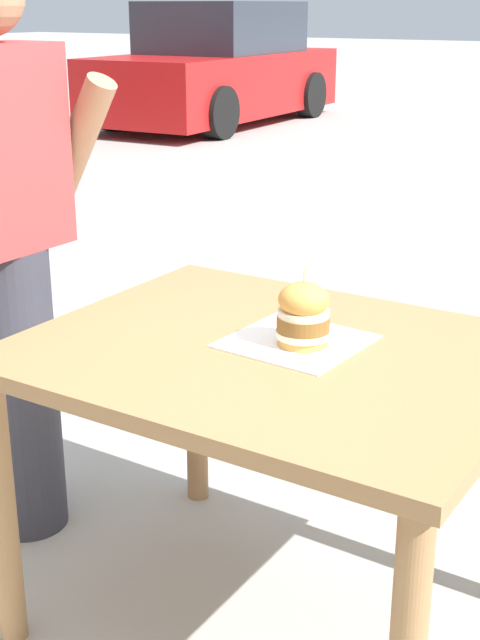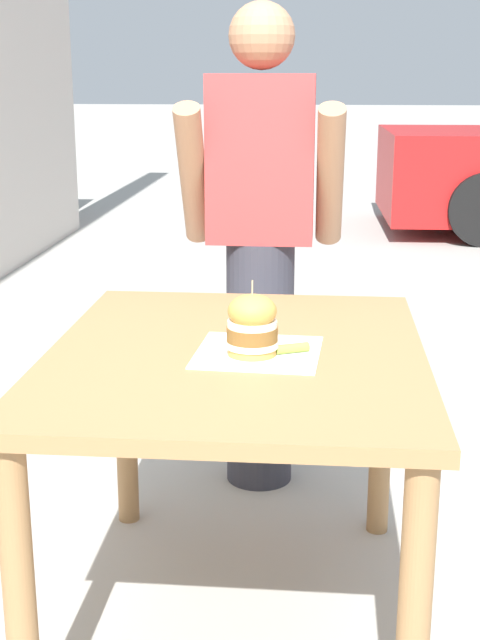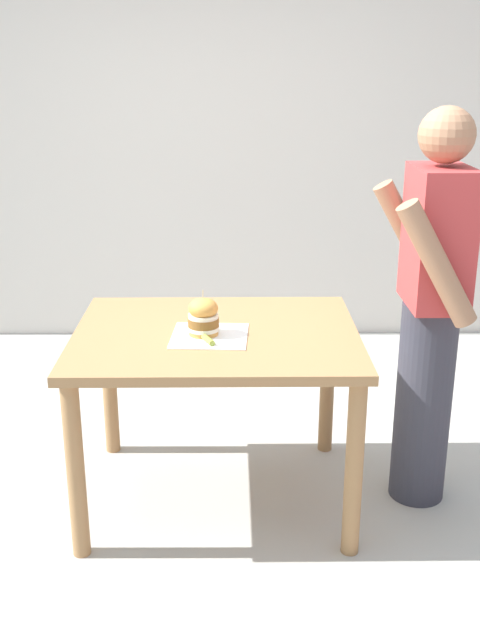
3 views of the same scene
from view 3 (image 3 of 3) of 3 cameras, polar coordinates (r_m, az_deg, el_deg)
name	(u,v)px [view 3 (image 3 of 3)]	position (r m, az deg, el deg)	size (l,w,h in m)	color
ground_plane	(218,495)	(3.46, -1.70, -13.15)	(80.00, 80.00, 0.00)	#ADAAA3
patio_table	(216,357)	(3.15, -1.82, -2.85)	(0.95, 1.18, 0.78)	#9E7247
serving_paper	(210,336)	(3.06, -2.33, -1.21)	(0.31, 0.31, 0.00)	white
sandwich	(203,317)	(3.05, -2.81, 0.25)	(0.13, 0.13, 0.19)	gold
pickle_spear	(208,340)	(2.98, -2.45, -1.52)	(0.02, 0.02, 0.09)	#8EA83D
diner_across_table	(431,308)	(3.18, 14.34, 0.92)	(0.55, 0.35, 1.69)	#33333D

